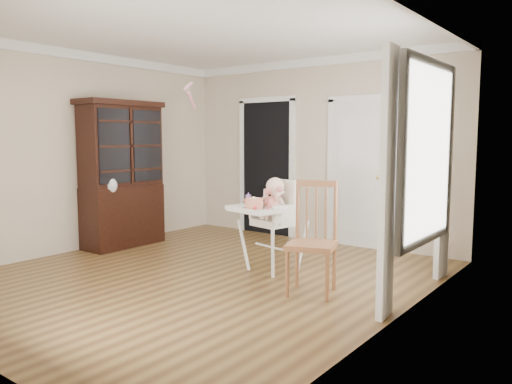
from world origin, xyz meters
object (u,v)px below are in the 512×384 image
Objects in this scene: dining_chair at (312,241)px; sippy_cup at (248,200)px; high_chair at (273,214)px; cake at (254,203)px; china_cabinet at (122,174)px.

sippy_cup is at bearing 143.64° from dining_chair.
high_chair reaches higher than cake.
sippy_cup is at bearing 141.64° from cake.
china_cabinet reaches higher than high_chair.
china_cabinet is (-2.42, 0.08, 0.22)m from cake.
high_chair is at bearing 133.00° from dining_chair.
high_chair is at bearing 3.87° from china_cabinet.
china_cabinet is (-2.21, -0.09, 0.21)m from sippy_cup.
cake is 0.27m from sippy_cup.
cake is at bearing 149.79° from dining_chair.
dining_chair is at bearing -11.63° from cake.
dining_chair is (0.87, -0.18, -0.29)m from cake.
sippy_cup is 0.15× the size of dining_chair.
sippy_cup is (-0.21, 0.17, 0.01)m from cake.
high_chair is 0.30m from cake.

